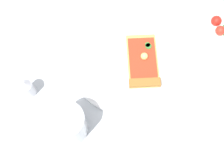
{
  "coord_description": "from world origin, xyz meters",
  "views": [
    {
      "loc": [
        0.09,
        -0.27,
        0.71
      ],
      "look_at": [
        -0.01,
        -0.03,
        0.03
      ],
      "focal_mm": 49.77,
      "sensor_mm": 36.0,
      "label": 1
    }
  ],
  "objects": [
    {
      "name": "ground_plane",
      "position": [
        0.0,
        0.0,
        0.0
      ],
      "size": [
        2.4,
        2.4,
        0.0
      ],
      "primitive_type": "plane",
      "color": "silver",
      "rests_on": "ground"
    },
    {
      "name": "soda_glass",
      "position": [
        -0.05,
        -0.18,
        0.05
      ],
      "size": [
        0.08,
        0.08,
        0.11
      ],
      "color": "silver",
      "rests_on": "ground_plane"
    },
    {
      "name": "plate",
      "position": [
        -0.01,
        0.01,
        0.01
      ],
      "size": [
        0.25,
        0.25,
        0.01
      ],
      "primitive_type": "cylinder",
      "color": "white",
      "rests_on": "ground_plane"
    },
    {
      "name": "pizza_slice_main",
      "position": [
        0.04,
        0.03,
        0.02
      ],
      "size": [
        0.13,
        0.16,
        0.02
      ],
      "color": "#E5B256",
      "rests_on": "plate"
    },
    {
      "name": "salad_bowl",
      "position": [
        0.18,
        0.18,
        0.03
      ],
      "size": [
        0.12,
        0.12,
        0.08
      ],
      "color": "white",
      "rests_on": "ground_plane"
    },
    {
      "name": "pepper_shaker",
      "position": [
        -0.18,
        -0.14,
        0.03
      ],
      "size": [
        0.03,
        0.03,
        0.06
      ],
      "color": "silver",
      "rests_on": "ground_plane"
    }
  ]
}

